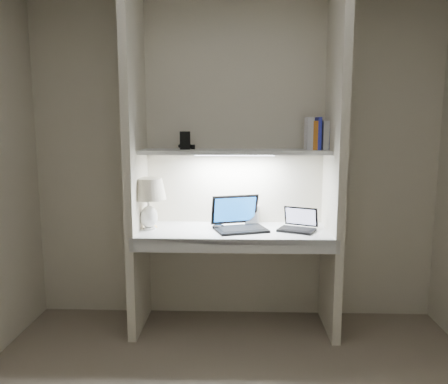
{
  "coord_description": "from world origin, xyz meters",
  "views": [
    {
      "loc": [
        0.03,
        -1.97,
        1.54
      ],
      "look_at": [
        -0.07,
        1.05,
        1.08
      ],
      "focal_mm": 35.0,
      "sensor_mm": 36.0,
      "label": 1
    }
  ],
  "objects_px": {
    "laptop_netbook": "(298,225)",
    "speaker": "(251,214)",
    "table_lamp": "(148,195)",
    "book_row": "(320,134)",
    "laptop_main": "(239,222)"
  },
  "relations": [
    {
      "from": "laptop_main",
      "to": "book_row",
      "type": "distance_m",
      "value": 0.9
    },
    {
      "from": "table_lamp",
      "to": "speaker",
      "type": "bearing_deg",
      "value": 16.28
    },
    {
      "from": "book_row",
      "to": "laptop_netbook",
      "type": "bearing_deg",
      "value": -142.04
    },
    {
      "from": "speaker",
      "to": "book_row",
      "type": "height_order",
      "value": "book_row"
    },
    {
      "from": "table_lamp",
      "to": "laptop_netbook",
      "type": "xyz_separation_m",
      "value": [
        1.12,
        0.01,
        -0.22
      ]
    },
    {
      "from": "laptop_netbook",
      "to": "speaker",
      "type": "distance_m",
      "value": 0.4
    },
    {
      "from": "table_lamp",
      "to": "speaker",
      "type": "xyz_separation_m",
      "value": [
        0.78,
        0.23,
        -0.19
      ]
    },
    {
      "from": "laptop_main",
      "to": "speaker",
      "type": "distance_m",
      "value": 0.22
    },
    {
      "from": "laptop_main",
      "to": "book_row",
      "type": "xyz_separation_m",
      "value": [
        0.61,
        0.11,
        0.65
      ]
    },
    {
      "from": "speaker",
      "to": "laptop_main",
      "type": "bearing_deg",
      "value": -124.17
    },
    {
      "from": "laptop_netbook",
      "to": "book_row",
      "type": "xyz_separation_m",
      "value": [
        0.17,
        0.13,
        0.67
      ]
    },
    {
      "from": "table_lamp",
      "to": "book_row",
      "type": "height_order",
      "value": "book_row"
    },
    {
      "from": "laptop_main",
      "to": "laptop_netbook",
      "type": "distance_m",
      "value": 0.45
    },
    {
      "from": "laptop_netbook",
      "to": "table_lamp",
      "type": "bearing_deg",
      "value": -155.33
    },
    {
      "from": "table_lamp",
      "to": "speaker",
      "type": "relative_size",
      "value": 2.57
    }
  ]
}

